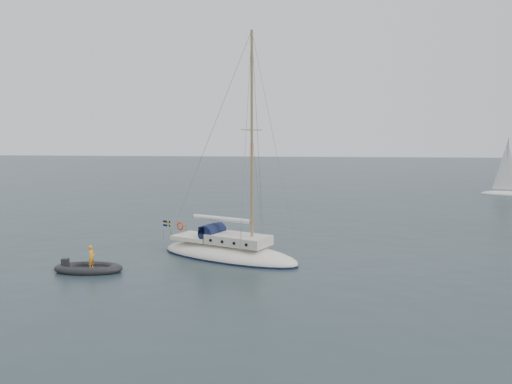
# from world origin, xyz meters

# --- Properties ---
(ground) EXTENTS (300.00, 300.00, 0.00)m
(ground) POSITION_xyz_m (0.00, 0.00, 0.00)
(ground) COLOR black
(ground) RESTS_ON ground
(sailboat) EXTENTS (10.19, 3.05, 14.51)m
(sailboat) POSITION_xyz_m (-1.40, -1.54, 1.10)
(sailboat) COLOR white
(sailboat) RESTS_ON ground
(dinghy) EXTENTS (2.95, 1.33, 0.42)m
(dinghy) POSITION_xyz_m (-1.70, -0.37, 0.19)
(dinghy) COLOR #4E4F54
(dinghy) RESTS_ON ground
(rib) EXTENTS (3.94, 1.79, 1.56)m
(rib) POSITION_xyz_m (-8.81, -5.61, 0.24)
(rib) COLOR black
(rib) RESTS_ON ground
(distant_yacht_c) EXTENTS (5.92, 3.15, 7.84)m
(distant_yacht_c) POSITION_xyz_m (28.82, 35.82, 3.35)
(distant_yacht_c) COLOR silver
(distant_yacht_c) RESTS_ON ground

